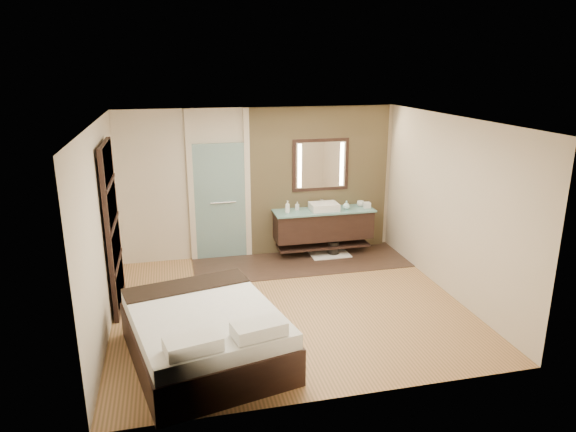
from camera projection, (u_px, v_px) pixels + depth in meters
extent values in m
plane|color=olive|center=(289.00, 305.00, 7.57)|extent=(5.00, 5.00, 0.00)
cube|color=#36251D|center=(301.00, 262.00, 9.19)|extent=(3.80, 1.30, 0.01)
cube|color=tan|center=(320.00, 180.00, 9.48)|extent=(2.60, 0.08, 2.70)
cube|color=black|center=(323.00, 225.00, 9.44)|extent=(1.80, 0.50, 0.50)
cube|color=black|center=(323.00, 245.00, 9.55)|extent=(1.71, 0.45, 0.04)
cube|color=#80C3C1|center=(324.00, 211.00, 9.34)|extent=(1.85, 0.55, 0.03)
cube|color=white|center=(324.00, 207.00, 9.32)|extent=(0.50, 0.38, 0.13)
cylinder|color=silver|center=(321.00, 203.00, 9.49)|extent=(0.03, 0.03, 0.18)
cylinder|color=silver|center=(322.00, 199.00, 9.43)|extent=(0.02, 0.10, 0.02)
cube|color=black|center=(321.00, 165.00, 9.35)|extent=(1.06, 0.03, 0.96)
cube|color=white|center=(321.00, 165.00, 9.34)|extent=(0.94, 0.01, 0.84)
cube|color=#FFE6BF|center=(300.00, 166.00, 9.25)|extent=(0.07, 0.01, 0.80)
cube|color=#FFE6BF|center=(342.00, 164.00, 9.42)|extent=(0.07, 0.01, 0.80)
cube|color=#B6E6E5|center=(220.00, 202.00, 9.16)|extent=(0.90, 0.05, 2.10)
cylinder|color=silver|center=(223.00, 203.00, 9.12)|extent=(0.45, 0.03, 0.03)
cube|color=beige|center=(191.00, 187.00, 8.97)|extent=(0.10, 0.08, 2.70)
cube|color=beige|center=(247.00, 184.00, 9.19)|extent=(0.10, 0.08, 2.70)
cube|color=black|center=(113.00, 227.00, 7.25)|extent=(0.06, 1.20, 2.40)
cube|color=beige|center=(120.00, 281.00, 7.49)|extent=(0.02, 1.06, 0.52)
cube|color=beige|center=(116.00, 243.00, 7.33)|extent=(0.02, 1.06, 0.52)
cube|color=beige|center=(112.00, 204.00, 7.16)|extent=(0.02, 1.06, 0.52)
cube|color=beige|center=(107.00, 162.00, 6.99)|extent=(0.02, 1.06, 0.52)
cube|color=black|center=(206.00, 341.00, 6.14)|extent=(2.05, 2.36, 0.45)
cube|color=white|center=(204.00, 317.00, 6.05)|extent=(1.99, 2.30, 0.18)
cube|color=black|center=(187.00, 286.00, 6.69)|extent=(1.65, 0.80, 0.04)
cube|color=white|center=(193.00, 344.00, 5.15)|extent=(0.62, 0.42, 0.14)
cube|color=white|center=(259.00, 329.00, 5.45)|extent=(0.62, 0.42, 0.14)
cube|color=white|center=(329.00, 254.00, 9.55)|extent=(0.73, 0.51, 0.02)
cylinder|color=black|center=(333.00, 248.00, 9.54)|extent=(0.24, 0.24, 0.27)
cube|color=silver|center=(367.00, 205.00, 9.47)|extent=(0.13, 0.13, 0.10)
imported|color=white|center=(287.00, 207.00, 9.12)|extent=(0.11, 0.11, 0.22)
imported|color=#B2B2B2|center=(297.00, 206.00, 9.32)|extent=(0.09, 0.09, 0.15)
imported|color=#BDEEEA|center=(346.00, 205.00, 9.36)|extent=(0.14, 0.14, 0.16)
imported|color=white|center=(360.00, 203.00, 9.58)|extent=(0.15, 0.15, 0.10)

